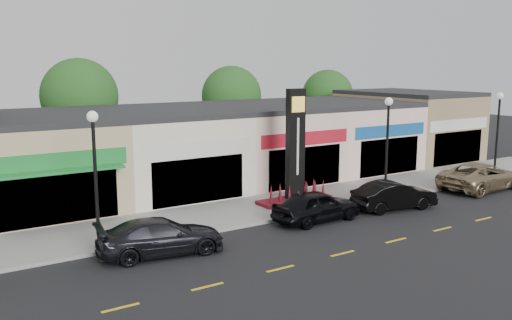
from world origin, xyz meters
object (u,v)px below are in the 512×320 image
object	(u,v)px
lamp_east_near	(387,137)
car_gold_suv	(481,176)
car_dark_sedan	(161,237)
lamp_east_far	(498,126)
lamp_west_near	(95,166)
pylon_sign	(295,162)
car_black_sedan	(317,206)
car_black_conv	(394,195)

from	to	relation	value
lamp_east_near	car_gold_suv	distance (m)	7.15
lamp_east_near	car_dark_sedan	world-z (taller)	lamp_east_near
car_gold_suv	lamp_east_far	bearing A→B (deg)	-69.68
lamp_west_near	pylon_sign	bearing A→B (deg)	8.77
car_black_sedan	car_black_conv	bearing A→B (deg)	-96.79
lamp_west_near	car_black_sedan	bearing A→B (deg)	-8.30
lamp_east_near	lamp_east_far	xyz separation A→B (m)	(10.00, 0.00, 0.00)
lamp_east_near	car_black_conv	size ratio (longest dim) A/B	1.23
car_black_sedan	lamp_east_far	bearing A→B (deg)	-86.41
car_black_conv	car_dark_sedan	bearing A→B (deg)	98.72
lamp_east_far	car_black_sedan	world-z (taller)	lamp_east_far
lamp_east_far	car_gold_suv	xyz separation A→B (m)	(-3.54, -1.49, -2.67)
lamp_east_far	lamp_east_near	bearing A→B (deg)	180.00
lamp_west_near	car_dark_sedan	size ratio (longest dim) A/B	1.10
lamp_west_near	pylon_sign	xyz separation A→B (m)	(11.00, 1.70, -1.20)
car_dark_sedan	car_black_conv	distance (m)	12.76
lamp_east_near	car_black_sedan	distance (m)	6.80
car_black_conv	car_gold_suv	size ratio (longest dim) A/B	0.76
lamp_east_near	car_dark_sedan	distance (m)	14.43
lamp_east_near	car_gold_suv	bearing A→B (deg)	-12.99
lamp_east_near	car_dark_sedan	xyz separation A→B (m)	(-14.06, -1.71, -2.76)
pylon_sign	car_gold_suv	world-z (taller)	pylon_sign
car_black_conv	lamp_east_far	bearing A→B (deg)	-71.03
pylon_sign	car_black_conv	world-z (taller)	pylon_sign
pylon_sign	lamp_east_near	bearing A→B (deg)	-18.75
lamp_west_near	pylon_sign	world-z (taller)	pylon_sign
lamp_east_far	pylon_sign	xyz separation A→B (m)	(-15.00, 1.70, -1.20)
car_black_sedan	car_black_conv	world-z (taller)	car_black_sedan
lamp_east_near	car_gold_suv	world-z (taller)	lamp_east_near
lamp_west_near	car_dark_sedan	distance (m)	3.78
lamp_west_near	lamp_east_far	world-z (taller)	same
lamp_west_near	car_dark_sedan	bearing A→B (deg)	-41.36
lamp_west_near	car_dark_sedan	xyz separation A→B (m)	(1.94, -1.71, -2.76)
lamp_east_near	pylon_sign	xyz separation A→B (m)	(-5.00, 1.70, -1.20)
pylon_sign	car_black_sedan	size ratio (longest dim) A/B	1.34
car_black_conv	pylon_sign	bearing A→B (deg)	55.42
pylon_sign	car_dark_sedan	distance (m)	9.80
pylon_sign	car_black_sedan	distance (m)	3.65
lamp_east_far	car_black_conv	xyz separation A→B (m)	(-11.30, -1.88, -2.74)
lamp_east_far	car_dark_sedan	xyz separation A→B (m)	(-24.06, -1.71, -2.76)
car_black_sedan	car_gold_suv	world-z (taller)	car_gold_suv
lamp_west_near	lamp_east_far	xyz separation A→B (m)	(26.00, 0.00, 0.00)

